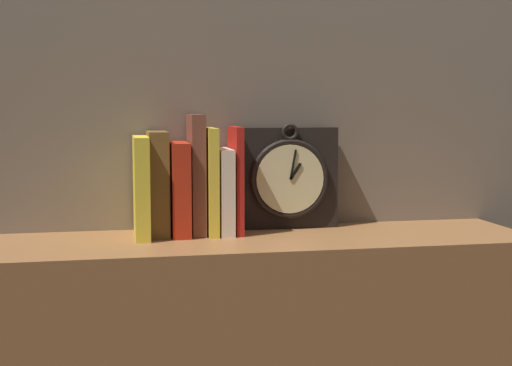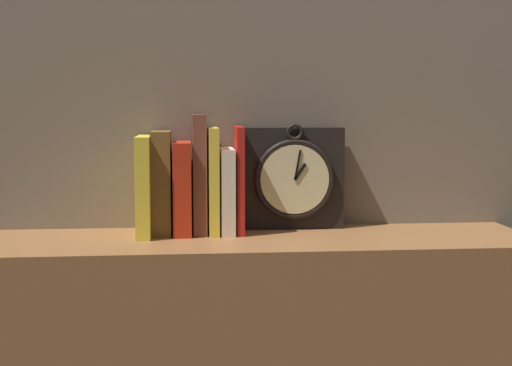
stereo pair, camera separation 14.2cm
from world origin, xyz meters
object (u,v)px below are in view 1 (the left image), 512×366
Objects in this scene: book_slot2_red at (179,189)px; book_slot3_brown at (196,174)px; book_slot5_cream at (224,191)px; clock at (287,178)px; book_slot4_yellow at (210,181)px; book_slot0_yellow at (141,187)px; book_slot6_red at (236,180)px; book_slot1_brown at (158,183)px.

book_slot3_brown is at bearing 10.07° from book_slot2_red.
book_slot2_red is at bearing -178.69° from book_slot5_cream.
clock is 0.18m from book_slot4_yellow.
book_slot4_yellow is (-0.17, -0.04, 0.00)m from clock.
book_slot0_yellow is 1.07× the size of book_slot2_red.
book_slot1_brown is at bearing 179.89° from book_slot6_red.
clock reaches higher than book_slot1_brown.
clock reaches higher than book_slot0_yellow.
book_slot5_cream is at bearing -4.31° from book_slot3_brown.
book_slot4_yellow reaches higher than book_slot0_yellow.
book_slot1_brown is 1.21× the size of book_slot5_cream.
book_slot2_red is (-0.24, -0.04, -0.01)m from clock.
book_slot6_red is (0.05, 0.00, 0.00)m from book_slot4_yellow.
book_slot0_yellow is at bearing -172.31° from book_slot2_red.
book_slot2_red is 0.05m from book_slot3_brown.
book_slot0_yellow is 0.04m from book_slot1_brown.
book_slot6_red is (0.20, 0.01, 0.01)m from book_slot0_yellow.
book_slot3_brown is at bearing 169.71° from book_slot4_yellow.
book_slot3_brown reaches higher than book_slot0_yellow.
book_slot0_yellow is 0.20m from book_slot6_red.
book_slot1_brown is 0.11m from book_slot4_yellow.
book_slot2_red is 0.77× the size of book_slot3_brown.
book_slot0_yellow is 0.17m from book_slot5_cream.
book_slot2_red is 0.12m from book_slot6_red.
book_slot6_red is (-0.12, -0.03, 0.00)m from clock.
book_slot6_red is (0.03, 0.00, 0.02)m from book_slot5_cream.
book_slot2_red is at bearing -169.93° from book_slot3_brown.
book_slot5_cream is (0.14, -0.00, -0.02)m from book_slot1_brown.
book_slot3_brown is at bearing 178.36° from book_slot6_red.
book_slot3_brown is 0.03m from book_slot4_yellow.
book_slot1_brown reaches higher than book_slot2_red.
clock is at bearing 16.02° from book_slot6_red.
clock is at bearing 14.04° from book_slot5_cream.
book_slot5_cream is at bearing 1.31° from book_slot2_red.
clock is at bearing 9.15° from book_slot2_red.
book_slot5_cream is at bearing -165.96° from clock.
book_slot4_yellow is 0.05m from book_slot6_red.
book_slot6_red reaches higher than book_slot4_yellow.
clock is 0.92× the size of book_slot3_brown.
book_slot4_yellow is at bearing -10.29° from book_slot3_brown.
book_slot1_brown is 0.14m from book_slot5_cream.
book_slot1_brown is 1.12× the size of book_slot2_red.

